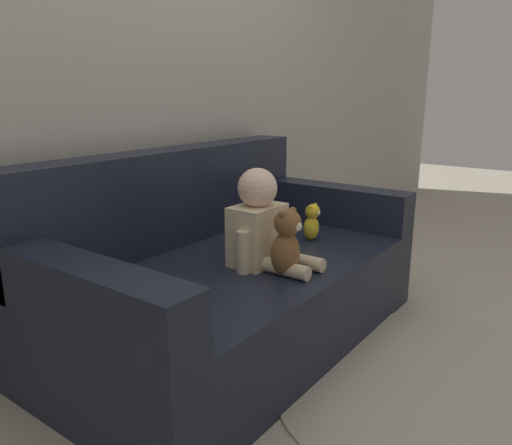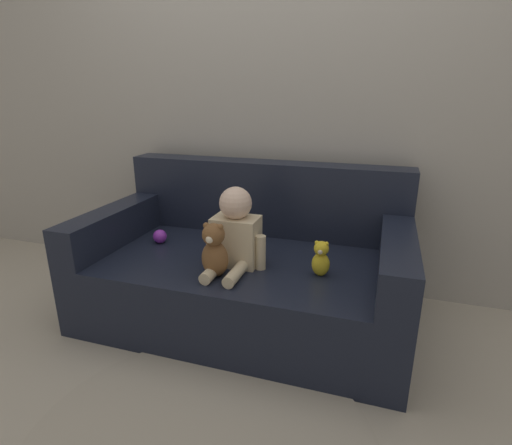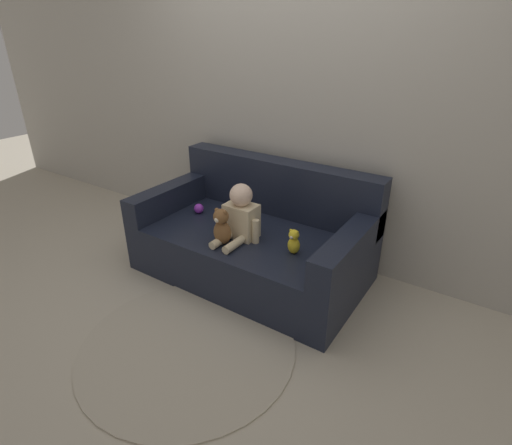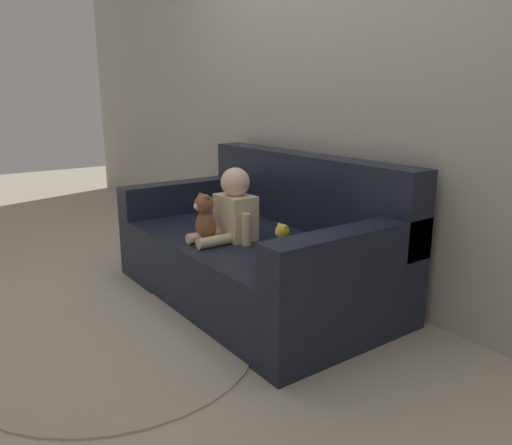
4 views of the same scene
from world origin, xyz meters
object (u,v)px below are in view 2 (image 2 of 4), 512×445
Objects in this scene: person_baby at (236,234)px; teddy_bear_brown at (214,250)px; couch at (248,267)px; toy_ball at (160,236)px; plush_toy_side at (321,259)px.

teddy_bear_brown is (-0.05, -0.15, -0.04)m from person_baby.
couch reaches higher than toy_ball.
plush_toy_side is (0.43, -0.19, 0.19)m from couch.
plush_toy_side is at bearing -8.51° from toy_ball.
couch is at bearing 156.30° from plush_toy_side.
person_baby reaches higher than teddy_bear_brown.
teddy_bear_brown is at bearing -97.20° from couch.
person_baby is 2.26× the size of plush_toy_side.
person_baby is at bearing -88.65° from couch.
toy_ball is (-0.48, 0.31, -0.09)m from teddy_bear_brown.
couch reaches higher than teddy_bear_brown.
person_baby is 5.09× the size of toy_ball.
teddy_bear_brown is (-0.04, -0.35, 0.23)m from couch.
teddy_bear_brown reaches higher than toy_ball.
person_baby reaches higher than plush_toy_side.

